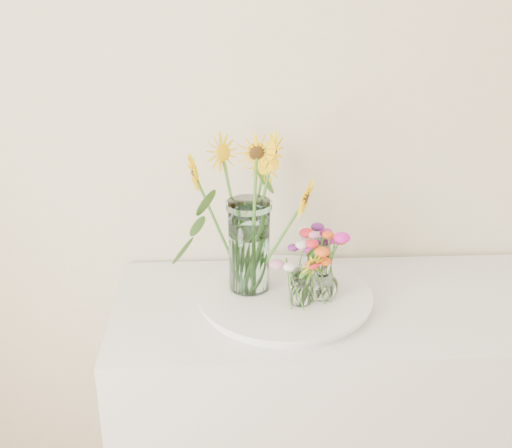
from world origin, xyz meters
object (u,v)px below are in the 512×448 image
small_vase_a (301,288)px  small_vase_c (318,267)px  small_vase_b (322,277)px  counter (340,422)px  tray (285,298)px  mason_jar (249,246)px

small_vase_a → small_vase_c: size_ratio=0.92×
small_vase_b → small_vase_a: bearing=-154.6°
counter → small_vase_b: size_ratio=10.20×
small_vase_b → counter: bearing=9.2°
small_vase_a → small_vase_b: small_vase_b is taller
counter → small_vase_c: (-0.08, 0.08, 0.53)m
tray → small_vase_c: small_vase_c is taller
counter → small_vase_a: bearing=-163.2°
tray → small_vase_a: bearing=-55.0°
small_vase_a → mason_jar: bearing=145.6°
counter → mason_jar: mason_jar is taller
small_vase_c → tray: bearing=-147.1°
counter → small_vase_b: 0.55m
counter → tray: bearing=176.7°
tray → small_vase_b: small_vase_b is taller
tray → mason_jar: 0.19m
small_vase_a → small_vase_b: size_ratio=0.76×
mason_jar → small_vase_b: bearing=-17.7°
mason_jar → small_vase_c: 0.23m
small_vase_b → small_vase_c: 0.09m
small_vase_b → small_vase_c: size_ratio=1.20×
mason_jar → small_vase_a: (0.14, -0.10, -0.09)m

